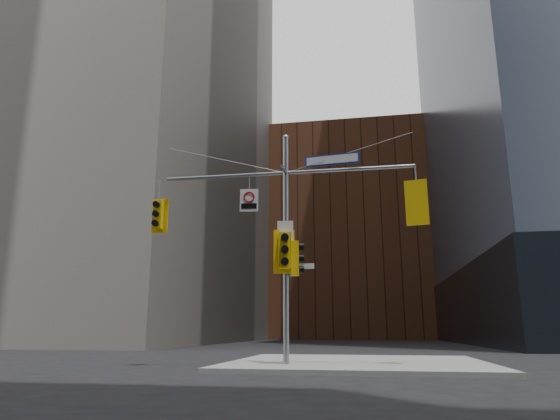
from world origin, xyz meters
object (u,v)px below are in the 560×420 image
(regulatory_sign_arm, at_px, (249,199))
(signal_assembly, at_px, (286,221))
(street_sign_blade, at_px, (332,160))
(traffic_light_east_arm, at_px, (418,204))
(traffic_light_pole_side, at_px, (296,258))
(traffic_light_west_arm, at_px, (158,215))
(traffic_light_pole_front, at_px, (284,251))

(regulatory_sign_arm, bearing_deg, signal_assembly, -4.81)
(signal_assembly, height_order, street_sign_blade, signal_assembly)
(street_sign_blade, bearing_deg, traffic_light_east_arm, 6.41)
(signal_assembly, relative_size, traffic_light_pole_side, 7.61)
(traffic_light_east_arm, xyz_separation_m, traffic_light_pole_side, (-3.68, 0.01, -1.55))
(traffic_light_west_arm, height_order, street_sign_blade, street_sign_blade)
(traffic_light_pole_side, bearing_deg, signal_assembly, 85.17)
(traffic_light_west_arm, distance_m, street_sign_blade, 5.95)
(traffic_light_pole_front, bearing_deg, street_sign_blade, -2.80)
(signal_assembly, relative_size, traffic_light_east_arm, 5.79)
(traffic_light_west_arm, bearing_deg, signal_assembly, 0.91)
(traffic_light_east_arm, distance_m, traffic_light_pole_side, 4.00)
(traffic_light_pole_side, relative_size, street_sign_blade, 0.61)
(traffic_light_west_arm, distance_m, traffic_light_pole_front, 4.48)
(traffic_light_east_arm, relative_size, traffic_light_pole_front, 1.03)
(traffic_light_west_arm, bearing_deg, traffic_light_pole_front, -2.67)
(traffic_light_east_arm, xyz_separation_m, traffic_light_pole_front, (-4.01, -0.27, -1.35))
(traffic_light_pole_side, distance_m, regulatory_sign_arm, 2.45)
(traffic_light_pole_side, relative_size, traffic_light_pole_front, 0.78)
(signal_assembly, relative_size, traffic_light_pole_front, 5.94)
(traffic_light_pole_front, bearing_deg, signal_assembly, 76.58)
(traffic_light_pole_side, distance_m, street_sign_blade, 3.31)
(signal_assembly, distance_m, traffic_light_east_arm, 4.03)
(traffic_light_west_arm, bearing_deg, street_sign_blade, 0.99)
(traffic_light_pole_side, relative_size, regulatory_sign_arm, 1.43)
(traffic_light_west_arm, distance_m, traffic_light_pole_side, 4.84)
(traffic_light_pole_front, bearing_deg, regulatory_sign_arm, 155.14)
(signal_assembly, xyz_separation_m, traffic_light_pole_front, (-0.00, -0.27, -0.96))
(signal_assembly, xyz_separation_m, traffic_light_east_arm, (4.01, 0.00, 0.38))
(signal_assembly, distance_m, traffic_light_pole_side, 1.21)
(signal_assembly, distance_m, traffic_light_pole_front, 1.00)
(traffic_light_east_arm, relative_size, street_sign_blade, 0.80)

